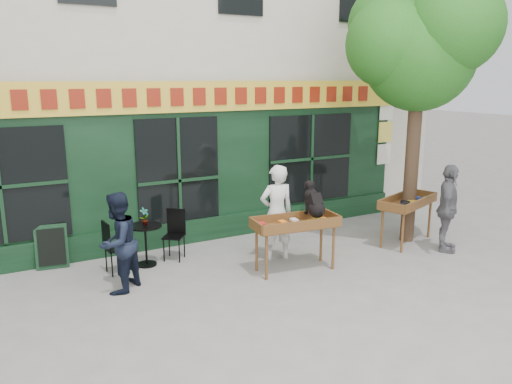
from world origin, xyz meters
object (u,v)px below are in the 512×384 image
Objects in this scene: bistro_table at (146,237)px; man_left at (118,243)px; man_right at (448,208)px; dog at (314,198)px; book_cart_center at (296,226)px; woman at (277,213)px; book_cart_right at (408,204)px.

bistro_table is 1.17m from man_left.
dog is at bearing 129.69° from man_right.
man_right is at bearing -3.62° from book_cart_center.
man_right is at bearing -3.85° from dog.
woman is 3.39m from man_right.
man_left is at bearing 129.31° from man_right.
woman is 1.12× the size of book_cart_right.
man_left reaches higher than dog.
book_cart_right is at bearing -14.23° from bistro_table.
woman reaches higher than bistro_table.
man_right reaches higher than dog.
dog is 0.37× the size of man_left.
woman is at bearing 139.55° from man_left.
book_cart_center is at bearing 178.27° from dog.
dog reaches higher than book_cart_center.
man_left is (-2.96, -0.06, -0.09)m from woman.
dog reaches higher than book_cart_right.
book_cart_center is 2.05× the size of bistro_table.
woman is 2.96m from man_left.
man_right is at bearing -88.26° from book_cart_right.
man_right is (0.30, -0.75, 0.05)m from book_cart_right.
dog is 3.41m from man_left.
man_right is (2.82, -0.51, -0.42)m from dog.
man_left is at bearing -127.87° from bistro_table.
book_cart_center is 0.59m from dog.
man_right is 6.24m from man_left.
book_cart_center is at bearing 96.40° from woman.
bistro_table is at bearing 145.71° from book_cart_right.
dog is 0.79× the size of bistro_table.
book_cart_right is (2.87, 0.19, 0.00)m from book_cart_center.
man_left is (-2.96, 0.59, -0.01)m from book_cart_center.
book_cart_right is 0.93× the size of man_right.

